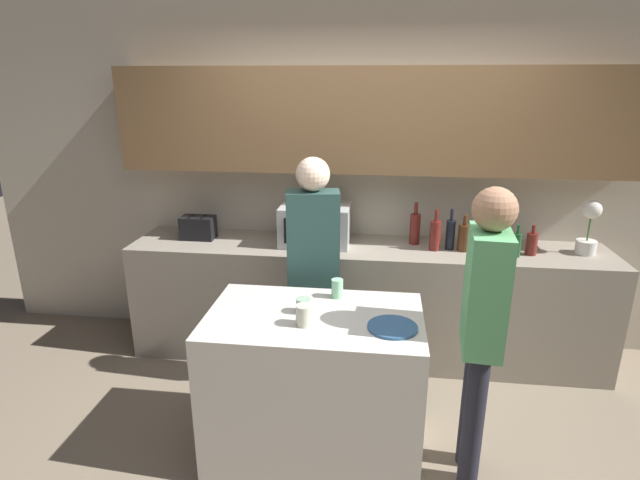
% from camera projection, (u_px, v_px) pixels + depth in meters
% --- Properties ---
extents(back_wall, '(6.40, 0.40, 2.70)m').
position_uv_depth(back_wall, '(370.00, 157.00, 3.83)').
color(back_wall, beige).
rests_on(back_wall, ground_plane).
extents(back_counter, '(3.60, 0.62, 0.90)m').
position_uv_depth(back_counter, '(365.00, 301.00, 3.91)').
color(back_counter, gray).
rests_on(back_counter, ground_plane).
extents(kitchen_island, '(1.18, 0.73, 0.88)m').
position_uv_depth(kitchen_island, '(315.00, 384.00, 2.86)').
color(kitchen_island, beige).
rests_on(kitchen_island, ground_plane).
extents(microwave, '(0.52, 0.39, 0.30)m').
position_uv_depth(microwave, '(315.00, 224.00, 3.80)').
color(microwave, '#B7BABC').
rests_on(microwave, back_counter).
extents(toaster, '(0.26, 0.16, 0.18)m').
position_uv_depth(toaster, '(198.00, 228.00, 3.93)').
color(toaster, black).
rests_on(toaster, back_counter).
extents(potted_plant, '(0.14, 0.14, 0.40)m').
position_uv_depth(potted_plant, '(589.00, 227.00, 3.55)').
color(potted_plant, silver).
rests_on(potted_plant, back_counter).
extents(bottle_0, '(0.08, 0.08, 0.33)m').
position_uv_depth(bottle_0, '(415.00, 228.00, 3.79)').
color(bottle_0, maroon).
rests_on(bottle_0, back_counter).
extents(bottle_1, '(0.08, 0.08, 0.31)m').
position_uv_depth(bottle_1, '(435.00, 235.00, 3.66)').
color(bottle_1, maroon).
rests_on(bottle_1, back_counter).
extents(bottle_2, '(0.07, 0.07, 0.31)m').
position_uv_depth(bottle_2, '(450.00, 234.00, 3.68)').
color(bottle_2, black).
rests_on(bottle_2, back_counter).
extents(bottle_3, '(0.09, 0.09, 0.27)m').
position_uv_depth(bottle_3, '(464.00, 237.00, 3.64)').
color(bottle_3, '#472814').
rests_on(bottle_3, back_counter).
extents(bottle_4, '(0.07, 0.07, 0.23)m').
position_uv_depth(bottle_4, '(481.00, 236.00, 3.73)').
color(bottle_4, '#194723').
rests_on(bottle_4, back_counter).
extents(bottle_5, '(0.07, 0.07, 0.24)m').
position_uv_depth(bottle_5, '(499.00, 242.00, 3.59)').
color(bottle_5, '#472814').
rests_on(bottle_5, back_counter).
extents(bottle_6, '(0.06, 0.06, 0.24)m').
position_uv_depth(bottle_6, '(517.00, 244.00, 3.53)').
color(bottle_6, '#194723').
rests_on(bottle_6, back_counter).
extents(bottle_7, '(0.08, 0.08, 0.22)m').
position_uv_depth(bottle_7, '(532.00, 243.00, 3.57)').
color(bottle_7, maroon).
rests_on(bottle_7, back_counter).
extents(plate_on_island, '(0.26, 0.26, 0.01)m').
position_uv_depth(plate_on_island, '(392.00, 327.00, 2.57)').
color(plate_on_island, '#2D5684').
rests_on(plate_on_island, kitchen_island).
extents(cup_0, '(0.08, 0.08, 0.08)m').
position_uv_depth(cup_0, '(304.00, 305.00, 2.74)').
color(cup_0, '#93B19A').
rests_on(cup_0, kitchen_island).
extents(cup_1, '(0.07, 0.07, 0.11)m').
position_uv_depth(cup_1, '(337.00, 288.00, 2.93)').
color(cup_1, '#8AD0A1').
rests_on(cup_1, kitchen_island).
extents(cup_2, '(0.09, 0.09, 0.11)m').
position_uv_depth(cup_2, '(304.00, 315.00, 2.60)').
color(cup_2, beige).
rests_on(cup_2, kitchen_island).
extents(person_left, '(0.22, 0.36, 1.63)m').
position_uv_depth(person_left, '(483.00, 316.00, 2.52)').
color(person_left, black).
rests_on(person_left, ground_plane).
extents(person_center, '(0.36, 0.24, 1.65)m').
position_uv_depth(person_center, '(313.00, 258.00, 3.29)').
color(person_center, black).
rests_on(person_center, ground_plane).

